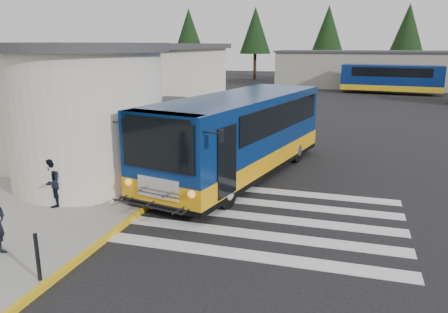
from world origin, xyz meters
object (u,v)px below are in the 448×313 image
(pedestrian_b, at_px, (52,182))
(transit_bus, at_px, (239,138))
(bollard, at_px, (38,257))
(far_bus_a, at_px, (392,78))

(pedestrian_b, bearing_deg, transit_bus, 123.09)
(bollard, bearing_deg, pedestrian_b, 123.38)
(transit_bus, relative_size, bollard, 10.70)
(transit_bus, xyz_separation_m, bollard, (-1.96, -8.91, -0.79))
(bollard, height_order, far_bus_a, far_bus_a)
(far_bus_a, bearing_deg, bollard, 174.31)
(transit_bus, distance_m, bollard, 9.16)
(transit_bus, bearing_deg, bollard, -89.75)
(transit_bus, bearing_deg, far_bus_a, 89.14)
(transit_bus, relative_size, far_bus_a, 1.12)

